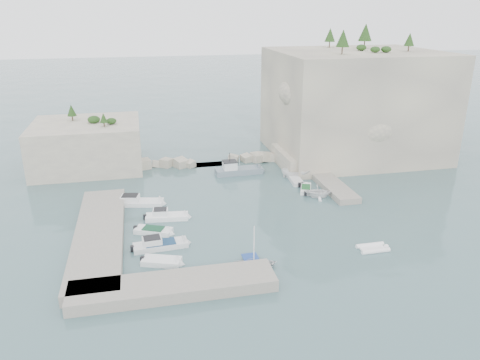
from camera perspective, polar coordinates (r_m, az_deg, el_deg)
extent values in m
plane|color=#47686B|center=(54.84, 1.35, -5.07)|extent=(400.00, 400.00, 0.00)
cube|color=beige|center=(80.60, 13.68, 9.02)|extent=(26.00, 22.00, 17.00)
cube|color=beige|center=(74.05, 7.87, 2.63)|extent=(8.00, 10.00, 2.50)
cube|color=beige|center=(76.23, -18.08, 4.09)|extent=(16.00, 14.00, 7.00)
cube|color=#9E9689|center=(52.66, -16.78, -6.47)|extent=(5.00, 24.00, 1.10)
cube|color=#9E9689|center=(42.41, -8.07, -12.69)|extent=(18.00, 4.00, 1.10)
cube|color=#9E9689|center=(67.48, 10.53, -0.07)|extent=(3.00, 16.00, 0.80)
cube|color=beige|center=(74.52, -3.39, 2.46)|extent=(28.00, 3.00, 1.40)
imported|color=white|center=(45.59, 1.69, -10.74)|extent=(4.65, 3.35, 0.95)
imported|color=white|center=(62.51, 9.48, -2.07)|extent=(4.29, 3.98, 1.86)
imported|color=white|center=(68.98, 6.87, 0.24)|extent=(4.67, 3.07, 1.69)
cylinder|color=white|center=(44.31, 1.72, -7.89)|extent=(0.10, 0.10, 4.20)
cone|color=#1E4219|center=(72.65, 12.45, 16.53)|extent=(1.96, 1.96, 2.45)
cone|color=#1E4219|center=(84.19, 15.05, 17.01)|extent=(2.24, 2.24, 2.80)
cone|color=#1E4219|center=(80.07, 19.97, 15.81)|extent=(1.57, 1.57, 1.96)
cone|color=#1E4219|center=(84.85, 10.92, 16.98)|extent=(1.79, 1.79, 2.24)
cone|color=#1E4219|center=(77.23, -19.86, 8.01)|extent=(1.40, 1.40, 1.75)
cone|color=#1E4219|center=(71.92, -16.31, 7.30)|extent=(1.12, 1.12, 1.40)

